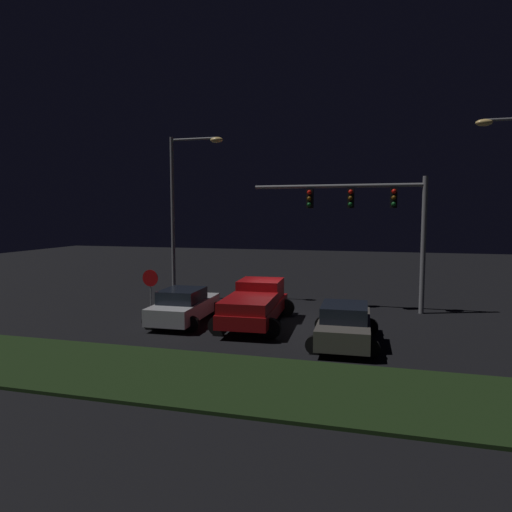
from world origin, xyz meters
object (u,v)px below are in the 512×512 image
at_px(traffic_signal_gantry, 371,211).
at_px(stop_sign, 151,284).
at_px(pickup_truck, 256,301).
at_px(car_sedan_far, 345,324).
at_px(street_lamp_left, 183,199).
at_px(car_sedan, 184,306).

xyz_separation_m(traffic_signal_gantry, stop_sign, (-9.53, -4.28, -3.34)).
bearing_deg(pickup_truck, car_sedan_far, -120.58).
bearing_deg(street_lamp_left, traffic_signal_gantry, -2.12).
distance_m(car_sedan, stop_sign, 1.99).
relative_size(car_sedan_far, street_lamp_left, 0.50).
xyz_separation_m(traffic_signal_gantry, street_lamp_left, (-9.99, 0.37, 0.67)).
bearing_deg(stop_sign, traffic_signal_gantry, 24.19).
xyz_separation_m(car_sedan, street_lamp_left, (-2.24, 4.99, 4.83)).
bearing_deg(street_lamp_left, car_sedan_far, -35.36).
bearing_deg(car_sedan_far, stop_sign, 76.27).
bearing_deg(street_lamp_left, car_sedan, -65.85).
height_order(pickup_truck, stop_sign, stop_sign).
xyz_separation_m(car_sedan_far, street_lamp_left, (-9.25, 6.56, 4.83)).
distance_m(car_sedan_far, street_lamp_left, 12.33).
distance_m(pickup_truck, car_sedan_far, 4.41).
relative_size(traffic_signal_gantry, street_lamp_left, 0.94).
distance_m(pickup_truck, car_sedan, 3.16).
relative_size(car_sedan, street_lamp_left, 0.50).
height_order(pickup_truck, car_sedan, pickup_truck).
xyz_separation_m(car_sedan_far, traffic_signal_gantry, (0.74, 6.19, 4.16)).
xyz_separation_m(car_sedan_far, stop_sign, (-8.79, 1.91, 0.82)).
height_order(pickup_truck, car_sedan_far, pickup_truck).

